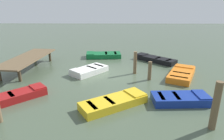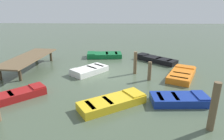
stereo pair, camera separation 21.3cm
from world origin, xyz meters
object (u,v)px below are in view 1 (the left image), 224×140
at_px(rowboat_white, 89,70).
at_px(rowboat_blue, 180,99).
at_px(rowboat_black, 155,59).
at_px(mooring_piling_near_right, 135,63).
at_px(dock_segment, 28,59).
at_px(mooring_piling_mid_right, 150,71).
at_px(rowboat_red, 16,96).
at_px(rowboat_green, 103,55).
at_px(rowboat_orange, 182,74).
at_px(mooring_piling_far_left, 216,106).
at_px(rowboat_yellow, 114,102).

relative_size(rowboat_white, rowboat_blue, 1.02).
xyz_separation_m(rowboat_black, mooring_piling_near_right, (-3.18, 2.03, 0.59)).
xyz_separation_m(dock_segment, mooring_piling_near_right, (-0.81, -8.03, -0.05)).
bearing_deg(mooring_piling_mid_right, rowboat_red, 111.99).
height_order(rowboat_green, rowboat_blue, same).
xyz_separation_m(rowboat_orange, mooring_piling_far_left, (-5.91, 0.66, 0.79)).
distance_m(rowboat_yellow, mooring_piling_near_right, 5.04).
relative_size(dock_segment, mooring_piling_near_right, 3.83).
height_order(rowboat_orange, rowboat_black, same).
bearing_deg(mooring_piling_mid_right, rowboat_black, -15.03).
distance_m(rowboat_green, rowboat_black, 4.78).
bearing_deg(rowboat_green, dock_segment, 28.95).
distance_m(rowboat_red, mooring_piling_mid_right, 7.96).
bearing_deg(mooring_piling_mid_right, mooring_piling_near_right, 34.54).
bearing_deg(rowboat_green, mooring_piling_mid_right, 114.98).
bearing_deg(rowboat_black, rowboat_orange, 149.35).
distance_m(rowboat_black, mooring_piling_near_right, 3.81).
bearing_deg(rowboat_yellow, rowboat_red, 140.95).
distance_m(rowboat_yellow, rowboat_white, 5.16).
distance_m(rowboat_red, rowboat_white, 5.32).
height_order(rowboat_orange, mooring_piling_far_left, mooring_piling_far_left).
height_order(dock_segment, rowboat_orange, dock_segment).
distance_m(rowboat_orange, mooring_piling_near_right, 3.26).
height_order(rowboat_yellow, rowboat_orange, same).
distance_m(rowboat_white, rowboat_blue, 6.80).
bearing_deg(rowboat_yellow, mooring_piling_far_left, -56.52).
height_order(rowboat_blue, mooring_piling_far_left, mooring_piling_far_left).
bearing_deg(rowboat_orange, mooring_piling_far_left, -159.61).
xyz_separation_m(rowboat_yellow, mooring_piling_mid_right, (3.57, -2.28, 0.41)).
bearing_deg(rowboat_yellow, rowboat_white, 78.65).
xyz_separation_m(rowboat_black, rowboat_white, (-3.16, 5.32, 0.00)).
relative_size(rowboat_red, mooring_piling_near_right, 1.78).
xyz_separation_m(rowboat_orange, mooring_piling_near_right, (0.64, 3.14, 0.59)).
bearing_deg(rowboat_black, mooring_piling_mid_right, 118.00).
bearing_deg(rowboat_green, rowboat_red, 60.17).
distance_m(rowboat_black, rowboat_blue, 7.54).
xyz_separation_m(rowboat_orange, rowboat_blue, (-3.73, 1.24, 0.00)).
bearing_deg(rowboat_blue, rowboat_black, 86.24).
bearing_deg(rowboat_red, rowboat_black, -2.00).
relative_size(rowboat_red, rowboat_blue, 1.02).
xyz_separation_m(rowboat_orange, rowboat_red, (-3.57, 9.67, 0.00)).
xyz_separation_m(rowboat_green, mooring_piling_far_left, (-11.11, -5.03, 0.79)).
xyz_separation_m(rowboat_orange, mooring_piling_mid_right, (-0.59, 2.30, 0.41)).
height_order(rowboat_orange, rowboat_red, same).
relative_size(rowboat_yellow, mooring_piling_mid_right, 2.75).
bearing_deg(mooring_piling_far_left, rowboat_black, 2.67).
xyz_separation_m(rowboat_green, rowboat_blue, (-8.92, -4.45, 0.00)).
relative_size(rowboat_white, mooring_piling_far_left, 1.42).
relative_size(rowboat_yellow, rowboat_white, 1.20).
xyz_separation_m(rowboat_orange, rowboat_black, (3.81, 1.12, -0.00)).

